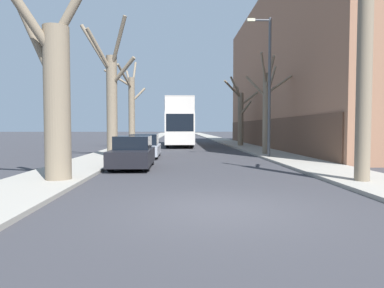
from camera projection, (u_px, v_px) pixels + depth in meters
ground_plane at (220, 209)px, 7.48m from camera, size 300.00×300.00×0.00m
sidewalk_left at (152, 138)px, 57.16m from camera, size 2.65×120.00×0.12m
sidewalk_right at (215, 138)px, 57.60m from camera, size 2.65×120.00×0.12m
building_facade_right at (316, 72)px, 30.90m from camera, size 10.08×31.63×13.72m
street_tree_left_0 at (55, 92)px, 10.88m from camera, size 2.99×1.79×6.86m
street_tree_left_1 at (111, 97)px, 19.84m from camera, size 3.39×1.92×7.92m
street_tree_left_2 at (131, 106)px, 30.26m from camera, size 3.57×4.38×7.92m
street_tree_right_0 at (366, 63)px, 10.53m from camera, size 1.68×2.70×8.72m
street_tree_right_1 at (266, 107)px, 21.86m from camera, size 3.19×3.61×6.37m
street_tree_right_2 at (241, 114)px, 32.31m from camera, size 4.21×3.42×6.54m
double_decker_bus at (180, 120)px, 33.80m from camera, size 2.57×11.02×4.48m
parked_car_0 at (133, 153)px, 15.21m from camera, size 1.71×3.98×1.41m
parked_car_1 at (144, 147)px, 20.54m from camera, size 1.78×3.95×1.40m
lamp_post at (268, 81)px, 19.62m from camera, size 1.40×0.20×8.05m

